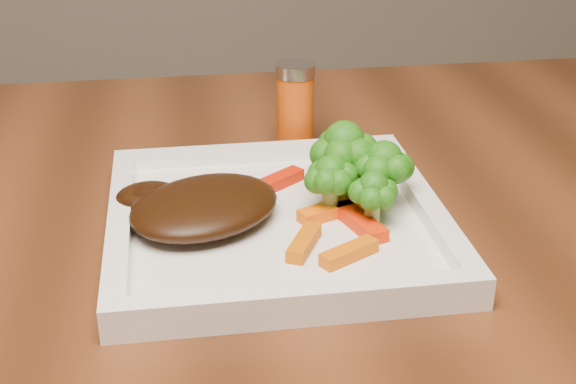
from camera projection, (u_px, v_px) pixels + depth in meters
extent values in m
cube|color=white|center=(276.00, 226.00, 0.66)|extent=(0.27, 0.27, 0.01)
ellipsoid|color=black|center=(205.00, 206.00, 0.65)|extent=(0.16, 0.15, 0.03)
cube|color=#DB5F03|center=(349.00, 253.00, 0.60)|extent=(0.05, 0.04, 0.01)
cube|color=#CC5A03|center=(304.00, 243.00, 0.61)|extent=(0.03, 0.05, 0.01)
cube|color=red|center=(278.00, 181.00, 0.71)|extent=(0.05, 0.05, 0.01)
cube|color=red|center=(360.00, 222.00, 0.64)|extent=(0.03, 0.06, 0.01)
cube|color=#FF6204|center=(331.00, 210.00, 0.66)|extent=(0.06, 0.04, 0.01)
cylinder|color=#CA460B|center=(295.00, 109.00, 0.80)|extent=(0.04, 0.04, 0.09)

